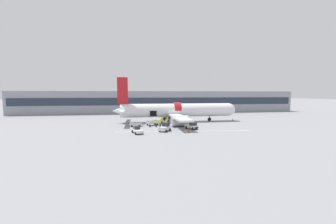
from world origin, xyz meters
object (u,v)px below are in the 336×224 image
ground_crew_driver (166,122)px  ground_crew_marshal (166,123)px  baggage_cart_queued (136,124)px  airplane (175,111)px  ground_crew_loader_a (167,120)px  suitcase_on_tarmac_upright (150,126)px  ground_crew_loader_b (160,123)px  baggage_cart_loading (153,123)px  baggage_tug_mid (165,128)px  ground_crew_helper (162,121)px  baggage_tug_rear (192,126)px  ground_crew_supervisor (156,123)px  baggage_tug_lead (137,130)px

ground_crew_driver → ground_crew_marshal: (-0.30, -1.25, 0.00)m
baggage_cart_queued → airplane: bearing=30.9°
ground_crew_loader_a → suitcase_on_tarmac_upright: (-4.55, -3.69, -0.72)m
ground_crew_loader_a → ground_crew_loader_b: ground_crew_loader_a is taller
baggage_cart_loading → baggage_cart_queued: bearing=-164.1°
baggage_cart_loading → ground_crew_marshal: 3.53m
baggage_tug_mid → ground_crew_helper: bearing=86.4°
airplane → suitcase_on_tarmac_upright: airplane is taller
baggage_cart_loading → ground_crew_marshal: bearing=-41.1°
ground_crew_driver → baggage_tug_rear: bearing=-49.8°
suitcase_on_tarmac_upright → ground_crew_loader_a: bearing=39.0°
baggage_tug_mid → ground_crew_supervisor: (-1.21, 5.50, 0.16)m
ground_crew_supervisor → baggage_cart_loading: bearing=99.6°
baggage_cart_loading → ground_crew_supervisor: 2.67m
ground_crew_loader_a → ground_crew_marshal: (-0.99, -3.63, -0.12)m
ground_crew_driver → suitcase_on_tarmac_upright: bearing=-161.3°
ground_crew_loader_a → ground_crew_marshal: bearing=-105.2°
baggage_cart_queued → ground_crew_loader_a: bearing=17.9°
ground_crew_loader_a → ground_crew_supervisor: size_ratio=1.07×
baggage_cart_queued → baggage_tug_mid: bearing=-51.3°
baggage_cart_loading → suitcase_on_tarmac_upright: 2.56m
baggage_tug_rear → baggage_cart_loading: bearing=139.2°
baggage_cart_queued → ground_crew_marshal: (6.60, -1.19, 0.35)m
ground_crew_driver → ground_crew_helper: 2.11m
baggage_cart_queued → ground_crew_supervisor: bearing=-18.7°
baggage_tug_mid → ground_crew_loader_a: ground_crew_loader_a is taller
baggage_cart_loading → ground_crew_loader_b: size_ratio=2.05×
baggage_tug_lead → baggage_tug_mid: baggage_tug_mid is taller
ground_crew_loader_a → ground_crew_driver: ground_crew_loader_a is taller
ground_crew_supervisor → suitcase_on_tarmac_upright: (-1.35, 0.24, -0.66)m
baggage_cart_loading → ground_crew_driver: size_ratio=2.33×
ground_crew_helper → ground_crew_driver: bearing=-69.4°
baggage_tug_mid → ground_crew_supervisor: size_ratio=1.79×
baggage_cart_loading → baggage_cart_queued: size_ratio=1.03×
baggage_tug_mid → ground_crew_driver: baggage_tug_mid is taller
ground_crew_loader_a → baggage_tug_lead: bearing=-124.9°
ground_crew_helper → suitcase_on_tarmac_upright: bearing=-133.6°
baggage_tug_lead → baggage_cart_queued: 8.28m
baggage_cart_queued → ground_crew_helper: 6.50m
suitcase_on_tarmac_upright → baggage_cart_queued: bearing=157.7°
ground_crew_loader_a → baggage_cart_loading: bearing=-160.1°
baggage_tug_lead → baggage_tug_rear: (11.45, 2.84, 0.06)m
ground_crew_loader_b → baggage_cart_loading: bearing=115.4°
baggage_tug_rear → ground_crew_driver: (-4.64, 5.50, 0.18)m
ground_crew_driver → ground_crew_marshal: 1.28m
baggage_tug_lead → baggage_cart_loading: size_ratio=0.94×
baggage_cart_loading → ground_crew_marshal: size_ratio=2.33×
airplane → baggage_cart_loading: size_ratio=8.93×
baggage_cart_queued → suitcase_on_tarmac_upright: 3.29m
airplane → baggage_tug_rear: bearing=-83.5°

